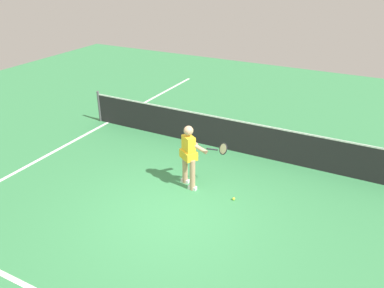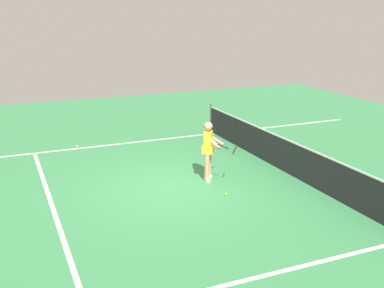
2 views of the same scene
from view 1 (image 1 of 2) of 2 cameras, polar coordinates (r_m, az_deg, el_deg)
The scene contains 5 objects.
ground_plane at distance 8.40m, azimuth -2.98°, elevation -10.18°, with size 26.08×26.08×0.00m, color #38844C.
sideline_left_marking at distance 10.98m, azimuth -23.20°, elevation -3.06°, with size 0.10×18.07×0.01m, color white.
court_net at distance 10.77m, azimuth 5.98°, elevation 1.31°, with size 9.46×0.08×1.02m.
tennis_player at distance 8.89m, azimuth -0.31°, elevation -1.49°, with size 1.08×0.77×1.55m.
tennis_ball_near at distance 8.83m, azimuth 6.15°, elevation -8.02°, with size 0.07×0.07×0.07m, color #D1E533.
Camera 1 is at (3.52, -5.79, 4.96)m, focal length 36.23 mm.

